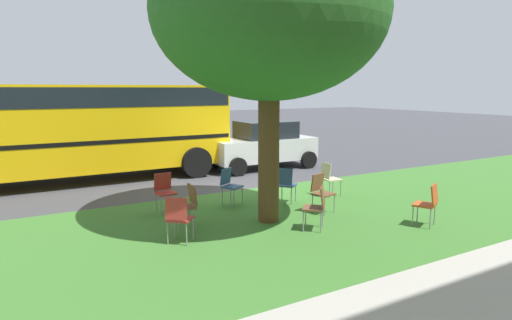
{
  "coord_description": "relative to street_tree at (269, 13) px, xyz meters",
  "views": [
    {
      "loc": [
        5.34,
        10.5,
        2.77
      ],
      "look_at": [
        0.16,
        1.36,
        1.02
      ],
      "focal_mm": 30.14,
      "sensor_mm": 36.0,
      "label": 1
    }
  ],
  "objects": [
    {
      "name": "chair_2",
      "position": [
        -2.62,
        1.92,
        -3.71
      ],
      "size": [
        0.55,
        0.56,
        0.88
      ],
      "color": "#C64C1E",
      "rests_on": "ground"
    },
    {
      "name": "sidewalk_strip",
      "position": [
        -0.77,
        4.63,
        -4.23
      ],
      "size": [
        48.0,
        2.8,
        0.01
      ],
      "primitive_type": "cube",
      "color": "#ADA89E",
      "rests_on": "ground"
    },
    {
      "name": "chair_3",
      "position": [
        -2.48,
        -1.04,
        -3.71
      ],
      "size": [
        0.46,
        0.46,
        0.88
      ],
      "color": "beige",
      "rests_on": "ground"
    },
    {
      "name": "chair_7",
      "position": [
        -1.36,
        0.05,
        -3.71
      ],
      "size": [
        0.51,
        0.51,
        0.88
      ],
      "color": "brown",
      "rests_on": "ground"
    },
    {
      "name": "chair_5",
      "position": [
        1.69,
        -1.76,
        -3.71
      ],
      "size": [
        0.44,
        0.44,
        0.88
      ],
      "color": "#B7332D",
      "rests_on": "ground"
    },
    {
      "name": "school_bus",
      "position": [
        3.63,
        -6.25,
        -2.47
      ],
      "size": [
        10.4,
        2.8,
        2.88
      ],
      "color": "yellow",
      "rests_on": "ground"
    },
    {
      "name": "street_tree",
      "position": [
        0.0,
        0.0,
        0.0
      ],
      "size": [
        4.69,
        4.69,
        5.98
      ],
      "color": "brown",
      "rests_on": "ground"
    },
    {
      "name": "chair_8",
      "position": [
        -1.1,
        -1.0,
        -3.71
      ],
      "size": [
        0.58,
        0.58,
        0.88
      ],
      "color": "#335184",
      "rests_on": "ground"
    },
    {
      "name": "chair_1",
      "position": [
        2.12,
        0.38,
        -3.71
      ],
      "size": [
        0.59,
        0.59,
        0.88
      ],
      "color": "#B7332D",
      "rests_on": "ground"
    },
    {
      "name": "chair_4",
      "position": [
        1.66,
        -0.39,
        -3.71
      ],
      "size": [
        0.43,
        0.43,
        0.88
      ],
      "color": "brown",
      "rests_on": "ground"
    },
    {
      "name": "parked_car",
      "position": [
        -3.04,
        -5.4,
        -3.39
      ],
      "size": [
        3.7,
        1.92,
        1.65
      ],
      "color": "silver",
      "rests_on": "ground"
    },
    {
      "name": "grass_verge",
      "position": [
        -0.77,
        0.23,
        -4.23
      ],
      "size": [
        48.0,
        6.0,
        0.01
      ],
      "primitive_type": "cube",
      "color": "#3D752D",
      "rests_on": "ground"
    },
    {
      "name": "ground",
      "position": [
        -0.77,
        -2.97,
        -4.23
      ],
      "size": [
        80.0,
        80.0,
        0.0
      ],
      "primitive_type": "plane",
      "color": "#424247"
    },
    {
      "name": "chair_0",
      "position": [
        -0.52,
        0.99,
        -3.71
      ],
      "size": [
        0.59,
        0.59,
        0.88
      ],
      "color": "brown",
      "rests_on": "ground"
    },
    {
      "name": "chair_6",
      "position": [
        0.13,
        -1.6,
        -3.71
      ],
      "size": [
        0.57,
        0.57,
        0.88
      ],
      "color": "#335184",
      "rests_on": "ground"
    }
  ]
}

